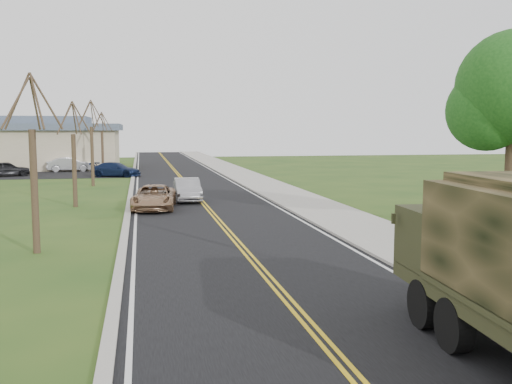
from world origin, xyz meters
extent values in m
plane|color=#254617|center=(0.00, 0.00, 0.00)|extent=(160.00, 160.00, 0.00)
cube|color=black|center=(0.00, 40.00, 0.01)|extent=(8.00, 120.00, 0.01)
cube|color=#9E998E|center=(4.15, 40.00, 0.06)|extent=(0.30, 120.00, 0.12)
cube|color=#9E998E|center=(5.90, 40.00, 0.05)|extent=(3.20, 120.00, 0.10)
cube|color=#9E998E|center=(-4.15, 40.00, 0.05)|extent=(0.30, 120.00, 0.10)
cylinder|color=#38281C|center=(11.00, 10.00, 2.52)|extent=(0.44, 0.44, 5.04)
sphere|color=#154513|center=(10.20, 10.50, 4.95)|extent=(3.24, 3.24, 3.24)
cylinder|color=#38281C|center=(-7.00, 10.00, 2.10)|extent=(0.24, 0.24, 4.20)
cylinder|color=#38281C|center=(-6.52, 10.13, 5.13)|extent=(1.01, 0.33, 1.90)
cylinder|color=#38281C|center=(-6.97, 10.62, 5.05)|extent=(0.13, 1.29, 1.74)
cylinder|color=#38281C|center=(-7.46, 10.18, 5.13)|extent=(0.98, 0.43, 1.90)
cylinder|color=#38281C|center=(-7.39, 9.52, 5.05)|extent=(0.79, 1.05, 1.77)
cylinder|color=#38281C|center=(-6.73, 9.59, 5.13)|extent=(0.58, 0.90, 1.90)
cylinder|color=#38281C|center=(-7.00, 22.00, 1.98)|extent=(0.24, 0.24, 3.96)
cylinder|color=#38281C|center=(-6.55, 22.12, 4.83)|extent=(0.96, 0.32, 1.79)
cylinder|color=#38281C|center=(-6.97, 22.58, 4.76)|extent=(0.12, 1.22, 1.65)
cylinder|color=#38281C|center=(-7.43, 22.17, 4.83)|extent=(0.93, 0.41, 1.79)
cylinder|color=#38281C|center=(-7.37, 21.55, 4.76)|extent=(0.75, 0.99, 1.67)
cylinder|color=#38281C|center=(-6.75, 21.61, 4.83)|extent=(0.55, 0.85, 1.80)
cylinder|color=#38281C|center=(-7.00, 34.00, 2.22)|extent=(0.24, 0.24, 4.44)
cylinder|color=#38281C|center=(-6.50, 34.13, 5.42)|extent=(1.07, 0.35, 2.00)
cylinder|color=#38281C|center=(-6.97, 34.65, 5.34)|extent=(0.13, 1.36, 1.84)
cylinder|color=#38281C|center=(-7.49, 34.19, 5.42)|extent=(1.03, 0.46, 2.00)
cylinder|color=#38281C|center=(-7.41, 33.49, 5.34)|extent=(0.83, 1.10, 1.87)
cylinder|color=#38281C|center=(-6.72, 33.56, 5.42)|extent=(0.61, 0.95, 2.01)
cylinder|color=#38281C|center=(-7.00, 46.00, 2.04)|extent=(0.24, 0.24, 4.08)
cylinder|color=#38281C|center=(-6.54, 46.12, 4.98)|extent=(0.99, 0.33, 1.84)
cylinder|color=#38281C|center=(-6.97, 46.60, 4.91)|extent=(0.13, 1.25, 1.69)
cylinder|color=#38281C|center=(-7.45, 46.17, 4.98)|extent=(0.95, 0.42, 1.85)
cylinder|color=#38281C|center=(-7.38, 45.53, 4.91)|extent=(0.77, 1.02, 1.72)
cylinder|color=#38281C|center=(-6.74, 45.60, 4.98)|extent=(0.57, 0.88, 1.85)
cube|color=tan|center=(-16.00, 56.00, 2.10)|extent=(20.00, 12.00, 4.20)
cube|color=#475466|center=(-16.00, 56.00, 4.50)|extent=(21.00, 13.00, 0.70)
cube|color=#475466|center=(-16.00, 56.00, 5.20)|extent=(14.00, 8.00, 0.90)
cube|color=black|center=(-10.00, 46.00, 0.01)|extent=(18.00, 10.00, 0.02)
cylinder|color=black|center=(2.25, -0.79, 0.52)|extent=(0.40, 1.06, 1.04)
cylinder|color=black|center=(2.34, 0.53, 0.52)|extent=(0.40, 1.06, 1.04)
cylinder|color=black|center=(4.32, 0.40, 0.52)|extent=(0.40, 1.06, 1.04)
cube|color=#31331B|center=(3.36, 0.99, 1.80)|extent=(2.39, 1.95, 1.32)
cube|color=black|center=(3.42, 1.83, 1.99)|extent=(2.08, 0.22, 0.66)
imported|color=#9C7858|center=(-2.81, 20.14, 0.64)|extent=(2.61, 4.83, 1.29)
imported|color=#A1A1A5|center=(-0.80, 23.34, 0.68)|extent=(1.45, 4.11, 1.35)
imported|color=black|center=(-15.38, 44.63, 0.69)|extent=(4.37, 3.07, 1.38)
imported|color=#ADADB2|center=(-10.53, 49.95, 0.73)|extent=(4.65, 2.27, 1.47)
imported|color=#101C3C|center=(-5.65, 42.41, 0.65)|extent=(4.85, 3.42, 1.30)
camera|label=1|loc=(-3.47, -10.22, 4.17)|focal=40.00mm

